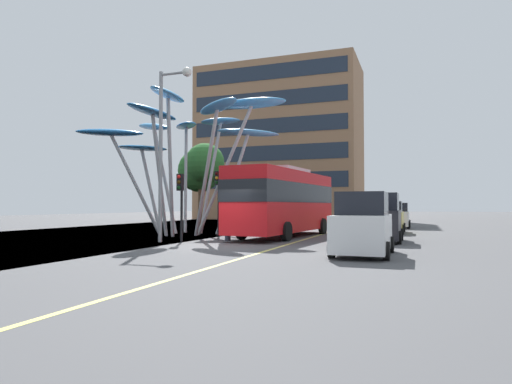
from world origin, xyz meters
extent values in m
cube|color=#4C4C4F|center=(0.00, 0.00, -0.05)|extent=(120.00, 240.00, 0.10)
cube|color=#9E998E|center=(-10.18, 0.00, -0.03)|extent=(16.00, 240.00, 0.05)
cube|color=#E0D666|center=(2.82, 0.00, 0.00)|extent=(0.16, 144.00, 0.01)
cube|color=red|center=(1.29, 6.56, 1.98)|extent=(3.39, 10.56, 3.25)
cube|color=black|center=(1.29, 6.56, 2.43)|extent=(3.43, 10.66, 1.04)
cube|color=yellow|center=(1.76, 11.67, 3.30)|extent=(1.36, 0.22, 0.36)
cube|color=#B2B2B7|center=(1.29, 6.56, 3.72)|extent=(2.17, 3.79, 0.24)
cylinder|color=black|center=(2.81, 9.65, 0.48)|extent=(0.37, 0.98, 0.96)
cylinder|color=black|center=(0.36, 9.87, 0.48)|extent=(0.37, 0.98, 0.96)
cylinder|color=black|center=(2.26, 3.60, 0.48)|extent=(0.37, 0.98, 0.96)
cylinder|color=black|center=(-0.19, 3.83, 0.48)|extent=(0.37, 0.98, 0.96)
cylinder|color=#9EA0A5|center=(-2.23, 6.23, 3.78)|extent=(3.70, 0.34, 7.64)
ellipsoid|color=#4299E0|center=(-0.48, 6.16, 7.56)|extent=(4.05, 1.52, 0.59)
cylinder|color=#9EA0A5|center=(-2.38, 7.81, 3.14)|extent=(1.95, 1.25, 6.34)
ellipsoid|color=#4CA3E5|center=(-1.54, 8.30, 6.28)|extent=(3.92, 2.96, 0.57)
cylinder|color=#9EA0A5|center=(-4.10, 8.27, 3.64)|extent=(0.92, 1.82, 7.32)
ellipsoid|color=#4CA3E5|center=(-3.77, 9.05, 7.28)|extent=(2.57, 3.55, 0.93)
cylinder|color=#9EA0A5|center=(-6.23, 8.79, 3.62)|extent=(1.08, 1.81, 7.29)
ellipsoid|color=#388EDB|center=(-6.63, 9.56, 7.25)|extent=(3.10, 4.15, 0.84)
cylinder|color=#9EA0A5|center=(-7.03, 7.45, 3.52)|extent=(2.77, 1.61, 7.11)
ellipsoid|color=#4CA3E5|center=(-8.29, 8.12, 7.03)|extent=(3.75, 2.79, 1.03)
cylinder|color=#9EA0A5|center=(-7.43, 6.50, 2.70)|extent=(1.69, 0.31, 5.45)
ellipsoid|color=#388EDB|center=(-8.17, 6.55, 5.40)|extent=(3.91, 1.54, 0.70)
cylinder|color=#9EA0A5|center=(-7.37, 4.80, 3.01)|extent=(2.74, 1.81, 6.11)
ellipsoid|color=#2D7FD1|center=(-8.61, 4.03, 6.02)|extent=(3.93, 3.13, 0.41)
cylinder|color=#9EA0A5|center=(-5.40, 4.30, 3.48)|extent=(0.50, 1.34, 6.98)
ellipsoid|color=#388EDB|center=(-5.53, 3.75, 6.95)|extent=(2.28, 3.70, 0.86)
cylinder|color=#9EA0A5|center=(-4.62, 4.18, 3.92)|extent=(0.33, 1.00, 7.87)
ellipsoid|color=#4CA3E5|center=(-4.57, 3.80, 7.85)|extent=(1.90, 3.60, 0.68)
cylinder|color=#9EA0A5|center=(-2.75, 4.90, 3.54)|extent=(2.24, 1.57, 7.14)
ellipsoid|color=#4299E0|center=(-1.76, 4.25, 7.08)|extent=(3.39, 2.77, 0.65)
cylinder|color=black|center=(-2.31, 1.41, 1.63)|extent=(0.12, 0.12, 3.25)
cube|color=black|center=(-2.31, 1.27, 2.85)|extent=(0.28, 0.24, 0.80)
sphere|color=red|center=(-2.31, 1.14, 3.11)|extent=(0.18, 0.18, 0.18)
sphere|color=#3A2707|center=(-2.31, 1.14, 2.85)|extent=(0.18, 0.18, 0.18)
sphere|color=black|center=(-2.31, 1.14, 2.59)|extent=(0.18, 0.18, 0.18)
cylinder|color=black|center=(-2.52, 6.02, 1.86)|extent=(0.12, 0.12, 3.73)
cube|color=black|center=(-2.52, 5.88, 3.33)|extent=(0.28, 0.24, 0.80)
sphere|color=#390706|center=(-2.52, 5.75, 3.59)|extent=(0.18, 0.18, 0.18)
sphere|color=orange|center=(-2.52, 5.75, 3.33)|extent=(0.18, 0.18, 0.18)
sphere|color=black|center=(-2.52, 5.75, 3.07)|extent=(0.18, 0.18, 0.18)
cylinder|color=black|center=(-2.31, 11.21, 1.65)|extent=(0.12, 0.12, 3.29)
cube|color=black|center=(-2.31, 11.07, 2.89)|extent=(0.28, 0.24, 0.80)
sphere|color=red|center=(-2.31, 10.94, 3.15)|extent=(0.18, 0.18, 0.18)
sphere|color=#3A2707|center=(-2.31, 10.94, 2.89)|extent=(0.18, 0.18, 0.18)
sphere|color=black|center=(-2.31, 10.94, 2.63)|extent=(0.18, 0.18, 0.18)
cube|color=silver|center=(6.47, -1.31, 0.80)|extent=(1.75, 4.01, 1.24)
cube|color=black|center=(6.47, -1.31, 1.81)|extent=(1.61, 2.20, 0.80)
cylinder|color=black|center=(7.35, -0.06, 0.30)|extent=(0.20, 0.60, 0.60)
cylinder|color=black|center=(5.60, -0.06, 0.30)|extent=(0.20, 0.60, 0.60)
cylinder|color=black|center=(7.35, -2.55, 0.30)|extent=(0.20, 0.60, 0.60)
cylinder|color=black|center=(5.60, -2.55, 0.30)|extent=(0.20, 0.60, 0.60)
cube|color=black|center=(6.58, 4.91, 0.85)|extent=(1.83, 3.83, 1.33)
cube|color=black|center=(6.58, 4.91, 1.93)|extent=(1.68, 2.11, 0.83)
cylinder|color=black|center=(7.50, 6.10, 0.30)|extent=(0.20, 0.60, 0.60)
cylinder|color=black|center=(5.67, 6.10, 0.30)|extent=(0.20, 0.60, 0.60)
cylinder|color=black|center=(7.50, 3.72, 0.30)|extent=(0.20, 0.60, 0.60)
cylinder|color=black|center=(5.67, 3.72, 0.30)|extent=(0.20, 0.60, 0.60)
cube|color=gold|center=(6.52, 12.30, 0.76)|extent=(1.78, 4.23, 1.16)
cube|color=black|center=(6.52, 12.30, 1.67)|extent=(1.64, 2.33, 0.67)
cylinder|color=black|center=(7.41, 13.61, 0.30)|extent=(0.20, 0.60, 0.60)
cylinder|color=black|center=(5.62, 13.61, 0.30)|extent=(0.20, 0.60, 0.60)
cylinder|color=black|center=(7.41, 10.99, 0.30)|extent=(0.20, 0.60, 0.60)
cylinder|color=black|center=(5.62, 10.99, 0.30)|extent=(0.20, 0.60, 0.60)
cube|color=silver|center=(6.72, 19.08, 0.73)|extent=(1.82, 3.94, 1.11)
cube|color=black|center=(6.72, 19.08, 1.62)|extent=(1.68, 2.17, 0.66)
cylinder|color=black|center=(7.63, 20.31, 0.30)|extent=(0.20, 0.60, 0.60)
cylinder|color=black|center=(5.81, 20.31, 0.30)|extent=(0.20, 0.60, 0.60)
cylinder|color=black|center=(7.63, 17.86, 0.30)|extent=(0.20, 0.60, 0.60)
cylinder|color=black|center=(5.81, 17.86, 0.30)|extent=(0.20, 0.60, 0.60)
cylinder|color=gray|center=(-3.26, 1.03, 4.09)|extent=(0.18, 0.18, 8.19)
cylinder|color=gray|center=(-2.55, 1.03, 8.04)|extent=(1.41, 0.12, 0.12)
sphere|color=silver|center=(-1.84, 1.03, 8.04)|extent=(0.44, 0.44, 0.44)
cylinder|color=brown|center=(-8.51, 15.30, 1.55)|extent=(0.34, 0.34, 3.11)
sphere|color=#2D6B2D|center=(-8.85, 15.87, 4.69)|extent=(3.64, 3.64, 3.64)
sphere|color=#2D6B2D|center=(-7.76, 14.64, 5.18)|extent=(3.16, 3.16, 3.16)
sphere|color=#2D6B2D|center=(-8.66, 16.48, 5.29)|extent=(3.10, 3.10, 3.10)
cylinder|color=#2D3342|center=(-0.63, 3.06, 0.40)|extent=(0.29, 0.29, 0.81)
cylinder|color=#99471E|center=(-0.63, 3.06, 1.13)|extent=(0.34, 0.34, 0.64)
sphere|color=beige|center=(-0.63, 3.06, 1.56)|extent=(0.22, 0.22, 0.22)
cylinder|color=gray|center=(-2.84, 9.62, 1.12)|extent=(0.08, 0.08, 2.25)
cylinder|color=red|center=(-2.84, 9.59, 1.95)|extent=(0.60, 0.03, 0.60)
cube|color=white|center=(-2.84, 9.56, 1.95)|extent=(0.40, 0.04, 0.11)
cube|color=#936B4C|center=(-8.84, 38.79, 9.96)|extent=(20.70, 10.24, 19.93)
cube|color=#1E2838|center=(-8.84, 33.65, 4.82)|extent=(19.46, 0.08, 1.86)
cube|color=#1E2838|center=(-8.84, 33.65, 8.14)|extent=(19.46, 0.08, 1.86)
cube|color=#1E2838|center=(-8.84, 33.65, 11.46)|extent=(19.46, 0.08, 1.86)
cube|color=#1E2838|center=(-8.84, 33.65, 14.78)|extent=(19.46, 0.08, 1.86)
cube|color=#1E2838|center=(-8.84, 33.65, 18.10)|extent=(19.46, 0.08, 1.86)
camera|label=1|loc=(8.31, -17.21, 1.74)|focal=31.04mm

